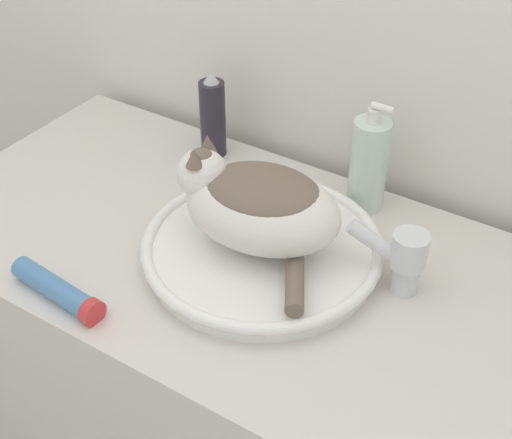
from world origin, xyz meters
name	(u,v)px	position (x,y,z in m)	size (l,w,h in m)	color
vanity_counter	(261,416)	(0.00, 0.29, 0.41)	(1.25, 0.58, 0.83)	beige
sink_basin	(261,248)	(0.00, 0.29, 0.85)	(0.40, 0.40, 0.04)	white
cat	(256,203)	(-0.01, 0.29, 0.94)	(0.29, 0.24, 0.16)	silver
faucet	(403,257)	(0.22, 0.35, 0.89)	(0.13, 0.06, 0.12)	silver
soap_pump_bottle	(369,164)	(0.08, 0.52, 0.92)	(0.07, 0.07, 0.21)	silver
hairspray_can_black	(213,117)	(-0.26, 0.52, 0.91)	(0.05, 0.05, 0.18)	#28232D
cream_tube	(58,290)	(-0.22, 0.05, 0.84)	(0.18, 0.05, 0.04)	#4C7FB2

